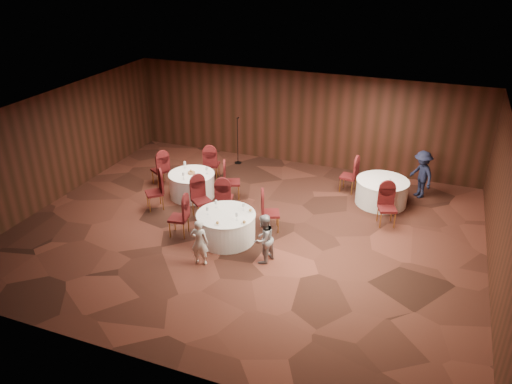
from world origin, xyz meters
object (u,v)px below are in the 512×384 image
(table_right, at_px, (382,192))
(woman_b, at_px, (264,239))
(table_main, at_px, (226,226))
(woman_a, at_px, (200,242))
(mic_stand, at_px, (238,150))
(man_c, at_px, (421,174))
(table_left, at_px, (192,185))

(table_right, xyz_separation_m, woman_b, (-2.19, -4.09, 0.25))
(table_main, xyz_separation_m, woman_a, (-0.13, -1.23, 0.22))
(woman_a, bearing_deg, mic_stand, -82.97)
(woman_a, distance_m, woman_b, 1.52)
(table_right, height_order, man_c, man_c)
(table_main, height_order, mic_stand, mic_stand)
(table_right, height_order, woman_b, woman_b)
(table_right, bearing_deg, man_c, 40.39)
(table_left, relative_size, table_right, 0.91)
(mic_stand, relative_size, woman_a, 1.40)
(table_main, bearing_deg, table_right, 45.37)
(woman_a, bearing_deg, table_main, -103.55)
(table_left, height_order, woman_a, woman_a)
(woman_b, xyz_separation_m, man_c, (3.20, 4.95, 0.11))
(table_right, bearing_deg, mic_stand, 165.89)
(table_main, distance_m, table_left, 2.75)
(table_right, bearing_deg, woman_a, -127.13)
(table_main, relative_size, woman_b, 1.21)
(table_left, bearing_deg, woman_a, -59.53)
(table_left, distance_m, mic_stand, 2.88)
(woman_b, height_order, man_c, man_c)
(table_left, bearing_deg, man_c, 20.70)
(table_main, distance_m, woman_b, 1.41)
(table_left, bearing_deg, mic_stand, 84.14)
(mic_stand, bearing_deg, woman_b, -61.37)
(woman_a, distance_m, man_c, 7.22)
(table_left, xyz_separation_m, woman_b, (3.23, -2.52, 0.25))
(table_main, height_order, man_c, man_c)
(table_main, xyz_separation_m, man_c, (4.45, 4.34, 0.36))
(table_main, xyz_separation_m, woman_b, (1.25, -0.60, 0.25))
(mic_stand, bearing_deg, woman_a, -75.47)
(table_left, bearing_deg, table_right, 16.18)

